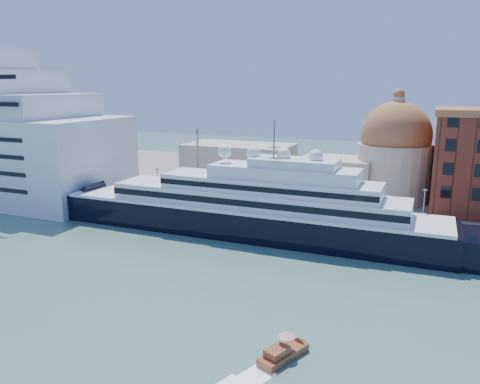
% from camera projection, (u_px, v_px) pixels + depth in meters
% --- Properties ---
extents(ground, '(400.00, 400.00, 0.00)m').
position_uv_depth(ground, '(215.00, 277.00, 75.17)').
color(ground, '#386259').
rests_on(ground, ground).
extents(quay, '(180.00, 10.00, 2.50)m').
position_uv_depth(quay, '(280.00, 216.00, 105.51)').
color(quay, gray).
rests_on(quay, ground).
extents(land, '(260.00, 72.00, 2.00)m').
position_uv_depth(land, '(321.00, 183.00, 142.48)').
color(land, slate).
rests_on(land, ground).
extents(quay_fence, '(180.00, 0.10, 1.20)m').
position_uv_depth(quay_fence, '(273.00, 214.00, 101.04)').
color(quay_fence, slate).
rests_on(quay_fence, quay).
extents(superyacht, '(92.37, 12.81, 27.61)m').
position_uv_depth(superyacht, '(233.00, 210.00, 97.36)').
color(superyacht, black).
rests_on(superyacht, ground).
extents(service_barge, '(11.93, 7.28, 2.55)m').
position_uv_depth(service_barge, '(83.00, 210.00, 112.60)').
color(service_barge, white).
rests_on(service_barge, ground).
extents(water_taxi, '(4.59, 7.00, 3.16)m').
position_uv_depth(water_taxi, '(282.00, 353.00, 52.51)').
color(water_taxi, brown).
rests_on(water_taxi, ground).
extents(church, '(66.00, 18.00, 25.50)m').
position_uv_depth(church, '(331.00, 161.00, 122.32)').
color(church, beige).
rests_on(church, land).
extents(lamp_posts, '(120.80, 2.40, 18.00)m').
position_uv_depth(lamp_posts, '(225.00, 176.00, 106.77)').
color(lamp_posts, slate).
rests_on(lamp_posts, quay).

